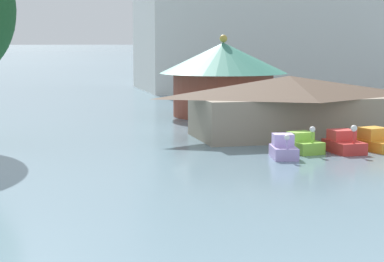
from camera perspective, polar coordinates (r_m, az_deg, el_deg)
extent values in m
cube|color=#B299D8|center=(40.35, 7.55, -1.75)|extent=(1.74, 2.49, 0.69)
cube|color=#C8ADF0|center=(40.52, 7.50, -0.71)|extent=(1.32, 1.22, 0.70)
cylinder|color=#B299D8|center=(39.37, 7.82, -1.11)|extent=(0.14, 0.14, 0.49)
sphere|color=white|center=(39.32, 7.83, -0.53)|extent=(0.31, 0.31, 0.31)
cube|color=#8CCC3F|center=(42.58, 9.13, -1.28)|extent=(1.98, 2.71, 0.72)
cube|color=#A0E24F|center=(42.75, 8.92, -0.40)|extent=(1.51, 1.33, 0.52)
cylinder|color=#8CCC3F|center=(41.66, 9.88, -0.54)|extent=(0.14, 0.14, 0.64)
sphere|color=white|center=(41.59, 9.89, 0.14)|extent=(0.36, 0.36, 0.36)
cube|color=red|center=(43.08, 12.40, -1.26)|extent=(1.78, 2.89, 0.71)
cube|color=#E8423C|center=(43.28, 12.21, -0.31)|extent=(1.46, 1.33, 0.64)
cylinder|color=red|center=(42.01, 13.17, -0.53)|extent=(0.14, 0.14, 0.71)
sphere|color=white|center=(41.93, 13.19, 0.21)|extent=(0.39, 0.39, 0.39)
cube|color=orange|center=(44.35, 14.94, -1.14)|extent=(2.27, 3.15, 0.65)
cube|color=gold|center=(44.52, 14.66, -0.19)|extent=(1.67, 1.57, 0.75)
cube|color=gray|center=(49.08, 7.96, 1.16)|extent=(13.00, 6.54, 2.87)
pyramid|color=brown|center=(48.89, 8.00, 3.68)|extent=(14.04, 7.53, 1.45)
cylinder|color=brown|center=(62.28, 2.58, 3.02)|extent=(8.96, 8.96, 3.85)
cone|color=#387F6B|center=(62.11, 2.60, 6.04)|extent=(11.44, 11.44, 2.71)
sphere|color=#B7993D|center=(62.09, 2.61, 7.61)|extent=(0.70, 0.70, 0.70)
cube|color=silver|center=(98.66, 6.71, 9.39)|extent=(36.94, 17.40, 20.23)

